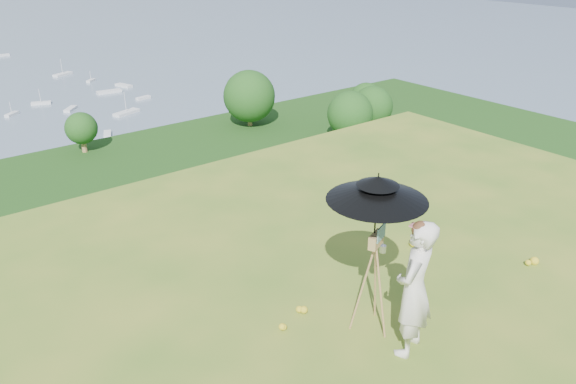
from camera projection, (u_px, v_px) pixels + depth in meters
ground at (459, 309)px, 7.83m from camera, size 14.00×14.00×0.00m
slope_trees at (14, 248)px, 39.16m from camera, size 110.00×50.00×6.00m
wildflowers at (444, 297)px, 7.99m from camera, size 10.00×10.50×0.12m
painter at (414, 289)px, 6.70m from camera, size 0.77×0.65×1.81m
field_easel at (373, 278)px, 7.17m from camera, size 0.76×0.76×1.54m
sun_umbrella at (376, 209)px, 6.78m from camera, size 1.63×1.63×0.95m
painter_cap at (421, 226)px, 6.35m from camera, size 0.26×0.29×0.10m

